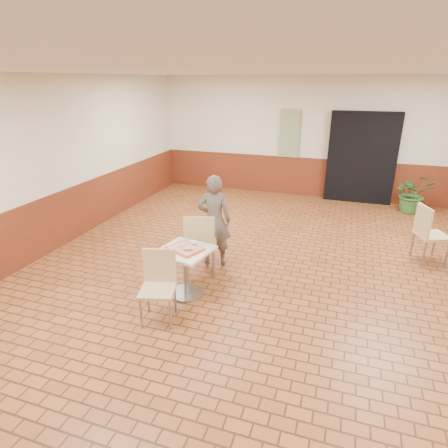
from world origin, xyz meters
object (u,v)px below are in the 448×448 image
(ring_donut, at_px, (181,245))
(customer, at_px, (214,221))
(paper_cup, at_px, (194,244))
(chair_second_left, at_px, (428,231))
(chair_main_back, at_px, (200,241))
(long_john_donut, at_px, (188,249))
(potted_plant, at_px, (413,193))
(main_table, at_px, (186,264))
(serving_tray, at_px, (185,249))
(chair_main_front, at_px, (158,282))

(ring_donut, bearing_deg, customer, 83.55)
(paper_cup, relative_size, chair_second_left, 0.09)
(chair_main_back, xyz_separation_m, chair_second_left, (3.42, 1.63, -0.01))
(chair_main_back, height_order, chair_second_left, chair_main_back)
(chair_main_back, bearing_deg, paper_cup, 86.76)
(ring_donut, xyz_separation_m, paper_cup, (0.19, 0.03, 0.03))
(ring_donut, relative_size, long_john_donut, 0.76)
(long_john_donut, height_order, chair_second_left, chair_second_left)
(chair_main_back, xyz_separation_m, potted_plant, (3.52, 4.30, -0.11))
(paper_cup, xyz_separation_m, potted_plant, (3.37, 4.87, -0.32))
(main_table, bearing_deg, serving_tray, 0.00)
(chair_main_front, xyz_separation_m, ring_donut, (0.02, 0.64, 0.24))
(chair_main_front, height_order, long_john_donut, chair_main_front)
(main_table, xyz_separation_m, potted_plant, (3.49, 4.94, -0.02))
(chair_main_front, height_order, chair_main_back, chair_main_back)
(chair_main_front, height_order, serving_tray, chair_main_front)
(potted_plant, bearing_deg, paper_cup, -124.66)
(chair_second_left, xyz_separation_m, potted_plant, (0.10, 2.67, -0.09))
(main_table, height_order, long_john_donut, long_john_donut)
(main_table, bearing_deg, customer, 87.68)
(customer, relative_size, serving_tray, 3.35)
(long_john_donut, bearing_deg, customer, 91.70)
(chair_main_front, height_order, customer, customer)
(chair_main_front, xyz_separation_m, paper_cup, (0.22, 0.67, 0.26))
(potted_plant, bearing_deg, customer, -131.63)
(ring_donut, xyz_separation_m, long_john_donut, (0.15, -0.10, 0.00))
(chair_main_front, xyz_separation_m, chair_main_back, (0.06, 1.25, 0.05))
(chair_main_back, relative_size, long_john_donut, 7.17)
(serving_tray, xyz_separation_m, chair_second_left, (3.39, 2.27, -0.17))
(serving_tray, xyz_separation_m, paper_cup, (0.12, 0.06, 0.06))
(main_table, xyz_separation_m, chair_second_left, (3.39, 2.27, 0.07))
(serving_tray, bearing_deg, main_table, 180.00)
(customer, relative_size, long_john_donut, 10.82)
(main_table, relative_size, chair_main_back, 0.70)
(paper_cup, bearing_deg, potted_plant, 55.34)
(main_table, xyz_separation_m, chair_main_front, (-0.10, -0.61, 0.04))
(ring_donut, bearing_deg, long_john_donut, -33.90)
(serving_tray, height_order, potted_plant, potted_plant)
(ring_donut, distance_m, paper_cup, 0.20)
(chair_main_front, bearing_deg, serving_tray, 65.12)
(chair_main_back, height_order, long_john_donut, chair_main_back)
(paper_cup, bearing_deg, main_table, -152.02)
(chair_main_back, xyz_separation_m, customer, (0.08, 0.43, 0.20))
(long_john_donut, xyz_separation_m, chair_second_left, (3.31, 2.34, -0.21))
(serving_tray, distance_m, potted_plant, 6.05)
(chair_main_back, relative_size, chair_second_left, 1.03)
(long_john_donut, bearing_deg, chair_main_back, 99.26)
(main_table, height_order, ring_donut, ring_donut)
(serving_tray, bearing_deg, chair_main_front, -99.11)
(serving_tray, bearing_deg, chair_second_left, 33.80)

